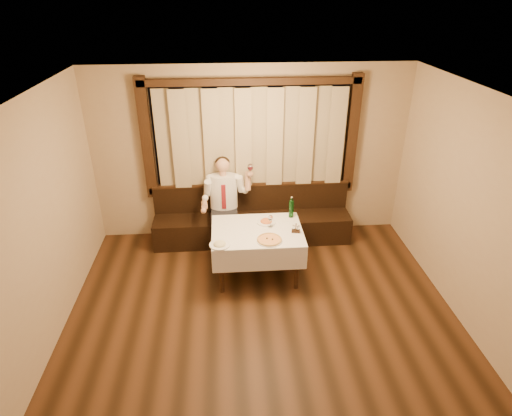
{
  "coord_description": "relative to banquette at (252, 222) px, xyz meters",
  "views": [
    {
      "loc": [
        -0.41,
        -3.44,
        3.8
      ],
      "look_at": [
        0.0,
        1.9,
        1.0
      ],
      "focal_mm": 30.0,
      "sensor_mm": 36.0,
      "label": 1
    }
  ],
  "objects": [
    {
      "name": "banquette",
      "position": [
        0.0,
        0.0,
        0.0
      ],
      "size": [
        3.2,
        0.61,
        0.94
      ],
      "color": "black",
      "rests_on": "ground"
    },
    {
      "name": "room",
      "position": [
        -0.0,
        -1.75,
        1.19
      ],
      "size": [
        5.01,
        6.01,
        2.81
      ],
      "color": "black",
      "rests_on": "ground"
    },
    {
      "name": "cruet_caddy",
      "position": [
        0.53,
        -1.12,
        0.49
      ],
      "size": [
        0.12,
        0.08,
        0.13
      ],
      "rotation": [
        0.0,
        0.0,
        -0.2
      ],
      "color": "black",
      "rests_on": "dining_table"
    },
    {
      "name": "pizza",
      "position": [
        0.14,
        -1.32,
        0.46
      ],
      "size": [
        0.35,
        0.35,
        0.04
      ],
      "rotation": [
        0.0,
        0.0,
        0.14
      ],
      "color": "white",
      "rests_on": "dining_table"
    },
    {
      "name": "table_wine_glass",
      "position": [
        0.19,
        -0.96,
        0.58
      ],
      "size": [
        0.07,
        0.07,
        0.19
      ],
      "rotation": [
        0.0,
        0.0,
        -0.34
      ],
      "color": "white",
      "rests_on": "dining_table"
    },
    {
      "name": "pasta_red",
      "position": [
        0.15,
        -0.82,
        0.48
      ],
      "size": [
        0.27,
        0.27,
        0.09
      ],
      "rotation": [
        0.0,
        0.0,
        -0.27
      ],
      "color": "white",
      "rests_on": "dining_table"
    },
    {
      "name": "seated_man",
      "position": [
        -0.45,
        -0.09,
        0.53
      ],
      "size": [
        0.82,
        0.61,
        1.46
      ],
      "color": "black",
      "rests_on": "ground"
    },
    {
      "name": "dining_table",
      "position": [
        0.0,
        -1.02,
        0.34
      ],
      "size": [
        1.27,
        0.97,
        0.76
      ],
      "color": "black",
      "rests_on": "ground"
    },
    {
      "name": "green_bottle",
      "position": [
        0.53,
        -0.68,
        0.58
      ],
      "size": [
        0.07,
        0.07,
        0.33
      ],
      "rotation": [
        0.0,
        0.0,
        0.41
      ],
      "color": "#104D17",
      "rests_on": "dining_table"
    },
    {
      "name": "pasta_cream",
      "position": [
        -0.52,
        -1.38,
        0.48
      ],
      "size": [
        0.28,
        0.28,
        0.09
      ],
      "rotation": [
        0.0,
        0.0,
        -0.41
      ],
      "color": "white",
      "rests_on": "dining_table"
    }
  ]
}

